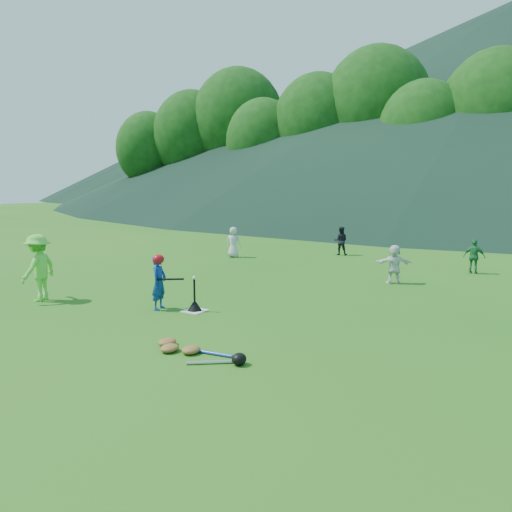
{
  "coord_description": "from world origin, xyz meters",
  "views": [
    {
      "loc": [
        6.66,
        -8.19,
        2.72
      ],
      "look_at": [
        0.0,
        2.5,
        0.9
      ],
      "focal_mm": 35.0,
      "sensor_mm": 36.0,
      "label": 1
    }
  ],
  "objects_px": {
    "fielder_a": "(233,242)",
    "home_plate": "(195,311)",
    "adult_coach": "(39,268)",
    "equipment_pile": "(191,350)",
    "fielder_b": "(341,241)",
    "batting_tee": "(195,305)",
    "fielder_d": "(394,264)",
    "batter_child": "(159,283)",
    "fielder_c": "(474,257)"
  },
  "relations": [
    {
      "from": "adult_coach",
      "to": "fielder_d",
      "type": "distance_m",
      "value": 9.12
    },
    {
      "from": "adult_coach",
      "to": "fielder_a",
      "type": "relative_size",
      "value": 1.38
    },
    {
      "from": "batter_child",
      "to": "fielder_d",
      "type": "height_order",
      "value": "batter_child"
    },
    {
      "from": "home_plate",
      "to": "fielder_d",
      "type": "xyz_separation_m",
      "value": [
        2.73,
        5.31,
        0.53
      ]
    },
    {
      "from": "fielder_a",
      "to": "home_plate",
      "type": "bearing_deg",
      "value": 103.55
    },
    {
      "from": "fielder_d",
      "to": "equipment_pile",
      "type": "distance_m",
      "value": 7.57
    },
    {
      "from": "fielder_c",
      "to": "adult_coach",
      "type": "bearing_deg",
      "value": 48.42
    },
    {
      "from": "fielder_d",
      "to": "home_plate",
      "type": "bearing_deg",
      "value": 34.6
    },
    {
      "from": "fielder_a",
      "to": "fielder_d",
      "type": "bearing_deg",
      "value": 149.93
    },
    {
      "from": "fielder_a",
      "to": "equipment_pile",
      "type": "bearing_deg",
      "value": 105.81
    },
    {
      "from": "fielder_c",
      "to": "equipment_pile",
      "type": "xyz_separation_m",
      "value": [
        -2.69,
        -10.3,
        -0.46
      ]
    },
    {
      "from": "home_plate",
      "to": "fielder_b",
      "type": "height_order",
      "value": "fielder_b"
    },
    {
      "from": "home_plate",
      "to": "fielder_a",
      "type": "bearing_deg",
      "value": 118.56
    },
    {
      "from": "batting_tee",
      "to": "fielder_d",
      "type": "bearing_deg",
      "value": 62.76
    },
    {
      "from": "adult_coach",
      "to": "equipment_pile",
      "type": "relative_size",
      "value": 0.87
    },
    {
      "from": "adult_coach",
      "to": "fielder_b",
      "type": "bearing_deg",
      "value": 148.55
    },
    {
      "from": "home_plate",
      "to": "fielder_d",
      "type": "height_order",
      "value": "fielder_d"
    },
    {
      "from": "home_plate",
      "to": "fielder_d",
      "type": "bearing_deg",
      "value": 62.76
    },
    {
      "from": "fielder_a",
      "to": "fielder_b",
      "type": "xyz_separation_m",
      "value": [
        3.17,
        2.7,
        -0.02
      ]
    },
    {
      "from": "adult_coach",
      "to": "batting_tee",
      "type": "relative_size",
      "value": 2.31
    },
    {
      "from": "adult_coach",
      "to": "fielder_b",
      "type": "xyz_separation_m",
      "value": [
        3.04,
        10.92,
        -0.24
      ]
    },
    {
      "from": "batter_child",
      "to": "fielder_a",
      "type": "bearing_deg",
      "value": 8.92
    },
    {
      "from": "fielder_c",
      "to": "equipment_pile",
      "type": "distance_m",
      "value": 10.66
    },
    {
      "from": "fielder_c",
      "to": "home_plate",
      "type": "bearing_deg",
      "value": 61.3
    },
    {
      "from": "adult_coach",
      "to": "fielder_c",
      "type": "relative_size",
      "value": 1.49
    },
    {
      "from": "fielder_a",
      "to": "fielder_c",
      "type": "distance_m",
      "value": 8.28
    },
    {
      "from": "batter_child",
      "to": "batting_tee",
      "type": "distance_m",
      "value": 0.93
    },
    {
      "from": "batting_tee",
      "to": "equipment_pile",
      "type": "bearing_deg",
      "value": -52.51
    },
    {
      "from": "fielder_b",
      "to": "fielder_c",
      "type": "relative_size",
      "value": 1.04
    },
    {
      "from": "home_plate",
      "to": "fielder_b",
      "type": "xyz_separation_m",
      "value": [
        -0.68,
        9.78,
        0.54
      ]
    },
    {
      "from": "adult_coach",
      "to": "fielder_a",
      "type": "bearing_deg",
      "value": 165.05
    },
    {
      "from": "batter_child",
      "to": "batting_tee",
      "type": "height_order",
      "value": "batter_child"
    },
    {
      "from": "fielder_a",
      "to": "batting_tee",
      "type": "xyz_separation_m",
      "value": [
        3.85,
        -7.08,
        -0.44
      ]
    },
    {
      "from": "adult_coach",
      "to": "fielder_c",
      "type": "height_order",
      "value": "adult_coach"
    },
    {
      "from": "fielder_a",
      "to": "batting_tee",
      "type": "distance_m",
      "value": 8.07
    },
    {
      "from": "home_plate",
      "to": "adult_coach",
      "type": "relative_size",
      "value": 0.29
    },
    {
      "from": "fielder_a",
      "to": "fielder_c",
      "type": "xyz_separation_m",
      "value": [
        8.21,
        1.05,
        -0.04
      ]
    },
    {
      "from": "fielder_a",
      "to": "fielder_c",
      "type": "bearing_deg",
      "value": 172.29
    },
    {
      "from": "batter_child",
      "to": "equipment_pile",
      "type": "relative_size",
      "value": 0.66
    },
    {
      "from": "adult_coach",
      "to": "batting_tee",
      "type": "xyz_separation_m",
      "value": [
        3.72,
        1.14,
        -0.66
      ]
    },
    {
      "from": "fielder_b",
      "to": "batting_tee",
      "type": "height_order",
      "value": "fielder_b"
    },
    {
      "from": "home_plate",
      "to": "batter_child",
      "type": "distance_m",
      "value": 1.0
    },
    {
      "from": "fielder_b",
      "to": "batting_tee",
      "type": "bearing_deg",
      "value": 75.46
    },
    {
      "from": "home_plate",
      "to": "fielder_b",
      "type": "distance_m",
      "value": 9.82
    },
    {
      "from": "fielder_b",
      "to": "fielder_d",
      "type": "height_order",
      "value": "fielder_b"
    },
    {
      "from": "fielder_d",
      "to": "batting_tee",
      "type": "xyz_separation_m",
      "value": [
        -2.73,
        -5.31,
        -0.41
      ]
    },
    {
      "from": "home_plate",
      "to": "adult_coach",
      "type": "height_order",
      "value": "adult_coach"
    },
    {
      "from": "batting_tee",
      "to": "equipment_pile",
      "type": "relative_size",
      "value": 0.38
    },
    {
      "from": "fielder_b",
      "to": "home_plate",
      "type": "bearing_deg",
      "value": 75.46
    },
    {
      "from": "fielder_b",
      "to": "fielder_d",
      "type": "distance_m",
      "value": 5.62
    }
  ]
}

